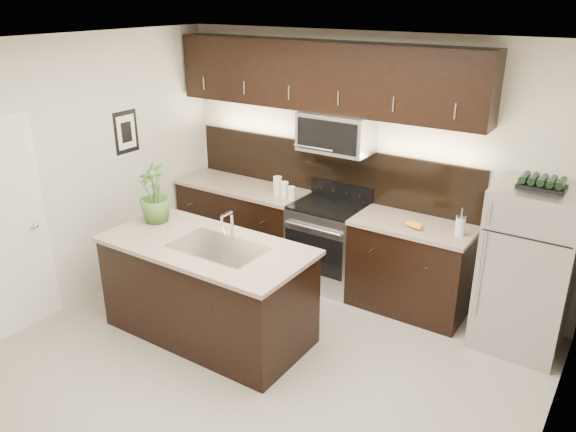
# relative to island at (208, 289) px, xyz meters

# --- Properties ---
(ground) EXTENTS (4.50, 4.50, 0.00)m
(ground) POSITION_rel_island_xyz_m (0.68, -0.20, -0.47)
(ground) COLOR gray
(ground) RESTS_ON ground
(room_walls) EXTENTS (4.52, 4.02, 2.71)m
(room_walls) POSITION_rel_island_xyz_m (0.57, -0.23, 1.22)
(room_walls) COLOR beige
(room_walls) RESTS_ON ground
(counter_run) EXTENTS (3.51, 0.65, 0.94)m
(counter_run) POSITION_rel_island_xyz_m (0.23, 1.49, -0.00)
(counter_run) COLOR black
(counter_run) RESTS_ON ground
(upper_fixtures) EXTENTS (3.49, 0.40, 1.66)m
(upper_fixtures) POSITION_rel_island_xyz_m (0.25, 1.64, 1.67)
(upper_fixtures) COLOR black
(upper_fixtures) RESTS_ON counter_run
(island) EXTENTS (1.96, 0.96, 0.94)m
(island) POSITION_rel_island_xyz_m (0.00, 0.00, 0.00)
(island) COLOR black
(island) RESTS_ON ground
(sink_faucet) EXTENTS (0.84, 0.50, 0.28)m
(sink_faucet) POSITION_rel_island_xyz_m (0.15, 0.01, 0.48)
(sink_faucet) COLOR silver
(sink_faucet) RESTS_ON island
(refrigerator) EXTENTS (0.74, 0.67, 1.53)m
(refrigerator) POSITION_rel_island_xyz_m (2.48, 1.43, 0.29)
(refrigerator) COLOR #B2B2B7
(refrigerator) RESTS_ON ground
(wine_rack) EXTENTS (0.38, 0.23, 0.09)m
(wine_rack) POSITION_rel_island_xyz_m (2.48, 1.43, 1.10)
(wine_rack) COLOR black
(wine_rack) RESTS_ON refrigerator
(plant) EXTENTS (0.37, 0.37, 0.58)m
(plant) POSITION_rel_island_xyz_m (-0.75, 0.14, 0.76)
(plant) COLOR #395F26
(plant) RESTS_ON island
(canisters) EXTENTS (0.31, 0.14, 0.21)m
(canisters) POSITION_rel_island_xyz_m (-0.11, 1.42, 0.56)
(canisters) COLOR silver
(canisters) RESTS_ON counter_run
(french_press) EXTENTS (0.09, 0.09, 0.27)m
(french_press) POSITION_rel_island_xyz_m (1.85, 1.44, 0.57)
(french_press) COLOR silver
(french_press) RESTS_ON counter_run
(bananas) EXTENTS (0.22, 0.19, 0.06)m
(bananas) POSITION_rel_island_xyz_m (1.39, 1.41, 0.50)
(bananas) COLOR gold
(bananas) RESTS_ON counter_run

